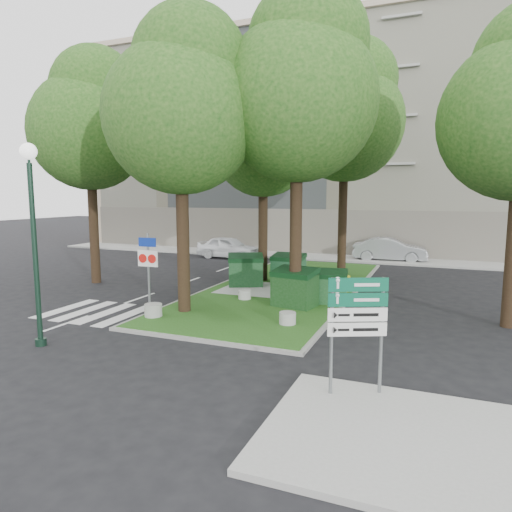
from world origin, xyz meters
The scene contains 25 objects.
ground centered at (0.00, 0.00, 0.00)m, with size 120.00×120.00×0.00m, color black.
median_island centered at (0.50, 8.00, 0.06)m, with size 6.00×16.00×0.12m, color #234F16.
median_kerb centered at (0.50, 8.00, 0.05)m, with size 6.30×16.30×0.10m, color gray.
sidewalk_corner centered at (6.50, -3.50, 0.06)m, with size 5.00×4.00×0.12m, color #999993.
building_sidewalk centered at (0.00, 18.50, 0.06)m, with size 42.00×3.00×0.12m, color #999993.
zebra_crossing centered at (-3.75, 1.50, 0.01)m, with size 5.00×3.00×0.01m, color silver.
apartment_building centered at (0.00, 26.00, 8.00)m, with size 41.00×12.00×16.00m, color tan.
tree_median_near_left centered at (-1.41, 2.56, 7.32)m, with size 5.20×5.20×10.53m.
tree_median_near_right centered at (2.09, 4.56, 7.99)m, with size 5.60×5.60×11.46m.
tree_median_mid centered at (-0.91, 9.06, 6.98)m, with size 4.80×4.80×9.99m.
tree_median_far centered at (2.29, 12.06, 8.32)m, with size 5.80×5.80×11.93m.
tree_street_left centered at (-8.41, 6.06, 7.65)m, with size 5.40×5.40×11.00m.
dumpster_a centered at (-1.26, 7.48, 0.82)m, with size 1.88×1.66×1.46m.
dumpster_b centered at (0.34, 8.83, 0.79)m, with size 1.52×1.09×1.39m.
dumpster_c centered at (1.94, 4.63, 0.82)m, with size 1.73×1.36×1.45m.
dumpster_d centered at (3.00, 5.65, 0.73)m, with size 1.51×1.16×1.28m.
bollard_left centered at (-2.10, 1.46, 0.33)m, with size 0.59×0.59×0.42m, color #9A9A95.
bollard_right centered at (2.43, 2.28, 0.31)m, with size 0.53×0.53×0.38m, color #9F9E9A.
bollard_mid centered at (-0.24, 5.00, 0.30)m, with size 0.50×0.50×0.36m, color #ABAAA5.
litter_bin centered at (3.20, 7.96, 0.46)m, with size 0.38×0.38×0.67m, color #C3CB17.
street_lamp centered at (-3.50, -2.00, 3.52)m, with size 0.45×0.45×5.60m.
traffic_sign_pole centered at (-3.33, 3.00, 1.79)m, with size 0.84×0.09×2.80m.
directional_sign centered at (5.32, -2.08, 1.75)m, with size 1.13×0.53×2.45m.
car_white centered at (-6.17, 16.09, 0.73)m, with size 1.73×4.30×1.47m, color white.
car_silver centered at (3.97, 18.63, 0.75)m, with size 1.59×4.57×1.50m, color #9B9FA2.
Camera 1 is at (6.78, -11.27, 4.24)m, focal length 32.00 mm.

